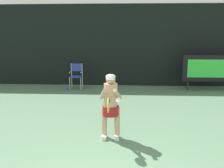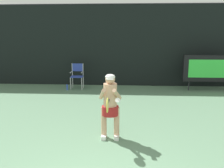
# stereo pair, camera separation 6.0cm
# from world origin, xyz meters

# --- Properties ---
(backdrop_screen) EXTENTS (18.00, 0.12, 3.66)m
(backdrop_screen) POSITION_xyz_m (0.00, 8.50, 1.81)
(backdrop_screen) COLOR black
(backdrop_screen) RESTS_ON ground
(scoreboard) EXTENTS (2.20, 0.21, 1.50)m
(scoreboard) POSITION_xyz_m (3.90, 7.63, 0.95)
(scoreboard) COLOR black
(scoreboard) RESTS_ON ground
(umpire_chair) EXTENTS (0.52, 0.44, 1.08)m
(umpire_chair) POSITION_xyz_m (-1.71, 7.70, 0.62)
(umpire_chair) COLOR #B7B7BC
(umpire_chair) RESTS_ON ground
(water_bottle) EXTENTS (0.07, 0.07, 0.27)m
(water_bottle) POSITION_xyz_m (-2.09, 7.37, 0.12)
(water_bottle) COLOR blue
(water_bottle) RESTS_ON ground
(tennis_player) EXTENTS (0.53, 0.61, 1.54)m
(tennis_player) POSITION_xyz_m (0.08, 2.60, 0.85)
(tennis_player) COLOR white
(tennis_player) RESTS_ON ground
(tennis_racket) EXTENTS (0.03, 0.60, 0.31)m
(tennis_racket) POSITION_xyz_m (0.07, 2.03, 0.99)
(tennis_racket) COLOR black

